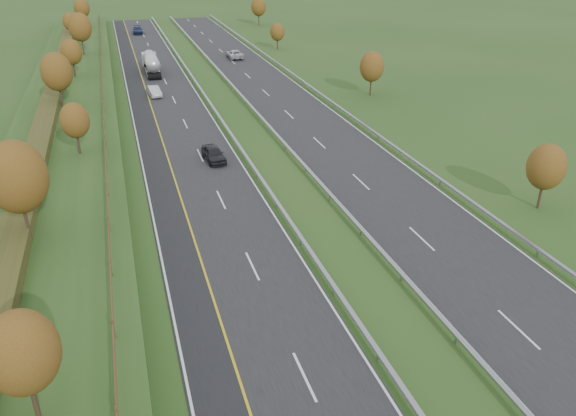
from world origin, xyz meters
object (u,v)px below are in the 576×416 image
(car_oncoming, at_px, (235,54))
(car_small_far, at_px, (138,30))
(car_silver_mid, at_px, (154,91))
(car_dark_near, at_px, (214,154))
(road_tanker, at_px, (151,63))

(car_oncoming, bearing_deg, car_small_far, -64.75)
(car_silver_mid, distance_m, car_oncoming, 30.00)
(car_oncoming, bearing_deg, car_silver_mid, 55.10)
(car_dark_near, height_order, car_oncoming, car_oncoming)
(road_tanker, distance_m, car_small_far, 44.85)
(car_silver_mid, bearing_deg, car_small_far, 80.66)
(road_tanker, height_order, car_silver_mid, road_tanker)
(car_dark_near, distance_m, car_silver_mid, 29.41)
(car_silver_mid, xyz_separation_m, car_oncoming, (17.67, 24.24, 0.07))
(road_tanker, height_order, car_small_far, road_tanker)
(car_dark_near, relative_size, car_small_far, 0.83)
(car_silver_mid, height_order, car_oncoming, car_oncoming)
(car_small_far, bearing_deg, car_silver_mid, -89.08)
(car_dark_near, bearing_deg, road_tanker, 88.05)
(car_silver_mid, bearing_deg, car_dark_near, -90.69)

